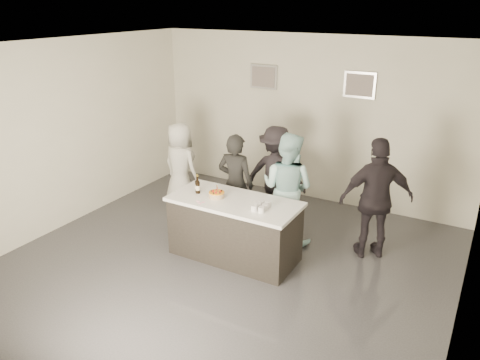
{
  "coord_description": "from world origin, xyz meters",
  "views": [
    {
      "loc": [
        3.05,
        -4.85,
        3.52
      ],
      "look_at": [
        0.0,
        0.5,
        1.15
      ],
      "focal_mm": 35.0,
      "sensor_mm": 36.0,
      "label": 1
    }
  ],
  "objects_px": {
    "person_main_blue": "(287,188)",
    "person_guest_left": "(181,166)",
    "beer_bottle_a": "(197,183)",
    "beer_bottle_b": "(198,185)",
    "person_main_black": "(236,184)",
    "person_guest_right": "(376,199)",
    "bar_counter": "(234,229)",
    "cake": "(217,195)",
    "person_guest_back": "(276,173)"
  },
  "relations": [
    {
      "from": "person_main_black",
      "to": "beer_bottle_a",
      "type": "bearing_deg",
      "value": 67.5
    },
    {
      "from": "bar_counter",
      "to": "cake",
      "type": "height_order",
      "value": "cake"
    },
    {
      "from": "person_main_black",
      "to": "person_guest_right",
      "type": "height_order",
      "value": "person_guest_right"
    },
    {
      "from": "person_main_blue",
      "to": "person_guest_back",
      "type": "height_order",
      "value": "person_main_blue"
    },
    {
      "from": "beer_bottle_a",
      "to": "person_main_blue",
      "type": "xyz_separation_m",
      "value": [
        1.06,
        0.86,
        -0.16
      ]
    },
    {
      "from": "person_guest_right",
      "to": "person_guest_back",
      "type": "bearing_deg",
      "value": -46.07
    },
    {
      "from": "person_main_black",
      "to": "person_guest_right",
      "type": "bearing_deg",
      "value": -176.21
    },
    {
      "from": "person_main_blue",
      "to": "person_guest_back",
      "type": "bearing_deg",
      "value": -47.63
    },
    {
      "from": "bar_counter",
      "to": "beer_bottle_b",
      "type": "bearing_deg",
      "value": -175.75
    },
    {
      "from": "cake",
      "to": "person_guest_right",
      "type": "relative_size",
      "value": 0.13
    },
    {
      "from": "person_guest_right",
      "to": "person_main_blue",
      "type": "bearing_deg",
      "value": -23.66
    },
    {
      "from": "cake",
      "to": "person_guest_back",
      "type": "xyz_separation_m",
      "value": [
        0.2,
        1.53,
        -0.13
      ]
    },
    {
      "from": "person_guest_back",
      "to": "person_guest_left",
      "type": "bearing_deg",
      "value": 5.94
    },
    {
      "from": "bar_counter",
      "to": "beer_bottle_a",
      "type": "distance_m",
      "value": 0.85
    },
    {
      "from": "cake",
      "to": "beer_bottle_a",
      "type": "distance_m",
      "value": 0.37
    },
    {
      "from": "beer_bottle_b",
      "to": "person_guest_back",
      "type": "relative_size",
      "value": 0.16
    },
    {
      "from": "beer_bottle_b",
      "to": "person_guest_back",
      "type": "distance_m",
      "value": 1.64
    },
    {
      "from": "bar_counter",
      "to": "person_main_blue",
      "type": "height_order",
      "value": "person_main_blue"
    },
    {
      "from": "beer_bottle_b",
      "to": "person_guest_right",
      "type": "bearing_deg",
      "value": 25.03
    },
    {
      "from": "cake",
      "to": "person_guest_left",
      "type": "height_order",
      "value": "person_guest_left"
    },
    {
      "from": "person_guest_back",
      "to": "person_main_black",
      "type": "bearing_deg",
      "value": 58.48
    },
    {
      "from": "beer_bottle_b",
      "to": "bar_counter",
      "type": "bearing_deg",
      "value": 4.25
    },
    {
      "from": "person_main_blue",
      "to": "person_guest_left",
      "type": "bearing_deg",
      "value": -1.09
    },
    {
      "from": "cake",
      "to": "beer_bottle_a",
      "type": "bearing_deg",
      "value": 174.61
    },
    {
      "from": "beer_bottle_a",
      "to": "person_guest_left",
      "type": "relative_size",
      "value": 0.17
    },
    {
      "from": "beer_bottle_b",
      "to": "person_guest_left",
      "type": "xyz_separation_m",
      "value": [
        -1.13,
        1.1,
        -0.25
      ]
    },
    {
      "from": "beer_bottle_a",
      "to": "beer_bottle_b",
      "type": "bearing_deg",
      "value": -47.18
    },
    {
      "from": "cake",
      "to": "person_main_black",
      "type": "bearing_deg",
      "value": 99.53
    },
    {
      "from": "bar_counter",
      "to": "person_guest_back",
      "type": "xyz_separation_m",
      "value": [
        -0.07,
        1.49,
        0.36
      ]
    },
    {
      "from": "person_main_black",
      "to": "person_guest_left",
      "type": "relative_size",
      "value": 1.04
    },
    {
      "from": "person_main_blue",
      "to": "beer_bottle_b",
      "type": "bearing_deg",
      "value": 45.67
    },
    {
      "from": "person_main_black",
      "to": "person_guest_left",
      "type": "xyz_separation_m",
      "value": [
        -1.33,
        0.34,
        -0.03
      ]
    },
    {
      "from": "bar_counter",
      "to": "person_main_black",
      "type": "relative_size",
      "value": 1.14
    },
    {
      "from": "person_main_black",
      "to": "person_main_blue",
      "type": "xyz_separation_m",
      "value": [
        0.83,
        0.14,
        0.05
      ]
    },
    {
      "from": "beer_bottle_b",
      "to": "person_main_black",
      "type": "height_order",
      "value": "person_main_black"
    },
    {
      "from": "bar_counter",
      "to": "beer_bottle_a",
      "type": "height_order",
      "value": "beer_bottle_a"
    },
    {
      "from": "person_guest_left",
      "to": "person_guest_back",
      "type": "xyz_separation_m",
      "value": [
        1.65,
        0.44,
        0.03
      ]
    },
    {
      "from": "person_main_black",
      "to": "person_main_blue",
      "type": "height_order",
      "value": "person_main_blue"
    },
    {
      "from": "person_guest_right",
      "to": "person_guest_back",
      "type": "xyz_separation_m",
      "value": [
        -1.8,
        0.46,
        -0.09
      ]
    },
    {
      "from": "person_guest_left",
      "to": "beer_bottle_a",
      "type": "bearing_deg",
      "value": 147.77
    },
    {
      "from": "person_guest_left",
      "to": "person_guest_right",
      "type": "distance_m",
      "value": 3.45
    },
    {
      "from": "beer_bottle_a",
      "to": "beer_bottle_b",
      "type": "relative_size",
      "value": 1.0
    },
    {
      "from": "person_guest_left",
      "to": "person_guest_right",
      "type": "bearing_deg",
      "value": -168.5
    },
    {
      "from": "bar_counter",
      "to": "person_main_black",
      "type": "distance_m",
      "value": 0.9
    },
    {
      "from": "beer_bottle_b",
      "to": "person_guest_left",
      "type": "height_order",
      "value": "person_guest_left"
    },
    {
      "from": "person_main_black",
      "to": "person_guest_right",
      "type": "distance_m",
      "value": 2.15
    },
    {
      "from": "person_main_blue",
      "to": "bar_counter",
      "type": "bearing_deg",
      "value": 67.48
    },
    {
      "from": "person_guest_left",
      "to": "person_guest_back",
      "type": "distance_m",
      "value": 1.71
    },
    {
      "from": "beer_bottle_b",
      "to": "person_guest_left",
      "type": "relative_size",
      "value": 0.17
    },
    {
      "from": "bar_counter",
      "to": "beer_bottle_a",
      "type": "xyz_separation_m",
      "value": [
        -0.62,
        -0.0,
        0.58
      ]
    }
  ]
}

